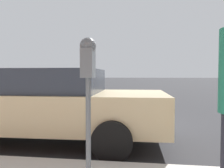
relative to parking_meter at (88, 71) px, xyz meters
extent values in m
plane|color=#2B2B2D|center=(2.68, 0.04, -1.38)|extent=(220.00, 220.00, 0.00)
cylinder|color=#4C5156|center=(0.00, 0.00, -0.67)|extent=(0.06, 0.06, 1.17)
cube|color=#4C5156|center=(0.00, 0.00, 0.09)|extent=(0.20, 0.14, 0.34)
sphere|color=#4C5156|center=(0.00, 0.00, 0.29)|extent=(0.19, 0.19, 0.19)
cube|color=#19389E|center=(0.11, 0.00, 0.04)|extent=(0.01, 0.11, 0.12)
cube|color=black|center=(0.11, 0.00, 0.16)|extent=(0.01, 0.10, 0.08)
cube|color=tan|center=(1.65, 1.37, -0.73)|extent=(1.90, 4.96, 0.67)
cube|color=#232833|center=(1.65, 1.56, -0.16)|extent=(1.63, 2.79, 0.46)
cylinder|color=black|center=(2.58, -0.14, -1.06)|extent=(0.23, 0.64, 0.64)
cylinder|color=black|center=(0.79, -0.18, -1.06)|extent=(0.23, 0.64, 0.64)
camera|label=1|loc=(-2.48, -0.60, -0.05)|focal=35.00mm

